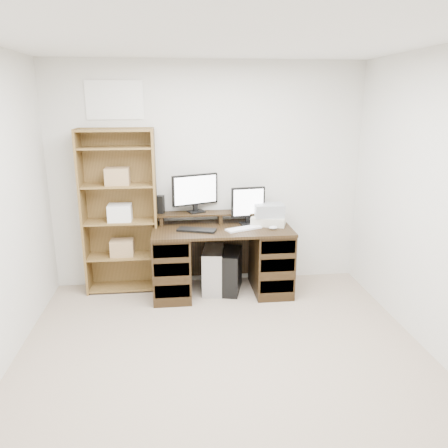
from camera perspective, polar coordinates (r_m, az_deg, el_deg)
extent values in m
cube|color=tan|center=(3.56, 0.65, -20.03)|extent=(3.50, 4.00, 0.02)
cube|color=white|center=(2.92, 0.82, 24.36)|extent=(3.50, 4.00, 0.02)
cube|color=silver|center=(4.96, -2.14, 6.24)|extent=(3.50, 0.02, 2.50)
cube|color=silver|center=(1.24, 13.52, -26.57)|extent=(3.50, 0.02, 2.50)
cube|color=white|center=(4.90, -14.12, 15.44)|extent=(0.60, 0.01, 0.40)
cube|color=black|center=(4.71, -0.27, -0.68)|extent=(1.50, 0.70, 0.03)
cube|color=black|center=(4.81, -6.81, -5.17)|extent=(0.40, 0.66, 0.72)
cube|color=black|center=(4.92, 6.14, -4.66)|extent=(0.40, 0.66, 0.72)
cube|color=black|center=(5.13, -0.66, -3.20)|extent=(1.48, 0.02, 0.65)
cube|color=black|center=(4.58, -6.76, -8.72)|extent=(0.36, 0.01, 0.14)
cube|color=black|center=(4.49, -6.86, -5.94)|extent=(0.36, 0.01, 0.14)
cube|color=black|center=(4.42, -6.94, -3.53)|extent=(0.36, 0.01, 0.14)
cube|color=black|center=(4.70, 6.92, -8.10)|extent=(0.36, 0.01, 0.14)
cube|color=black|center=(4.60, 7.02, -5.37)|extent=(0.36, 0.01, 0.14)
cube|color=black|center=(4.53, 7.11, -3.02)|extent=(0.36, 0.01, 0.14)
cube|color=black|center=(4.89, -8.14, 0.55)|extent=(0.04, 0.20, 0.10)
cube|color=black|center=(4.91, -0.54, 0.77)|extent=(0.04, 0.20, 0.10)
cube|color=black|center=(5.01, 6.87, 0.98)|extent=(0.04, 0.20, 0.10)
cube|color=black|center=(4.89, -0.54, 1.45)|extent=(1.40, 0.22, 0.02)
cube|color=black|center=(4.89, -3.66, 1.63)|extent=(0.21, 0.19, 0.02)
cube|color=black|center=(4.89, -3.77, 2.32)|extent=(0.06, 0.04, 0.10)
cube|color=black|center=(4.85, -3.81, 4.50)|extent=(0.51, 0.23, 0.34)
cube|color=white|center=(4.84, -3.72, 4.46)|extent=(0.46, 0.18, 0.30)
cube|color=black|center=(4.85, 3.18, 0.05)|extent=(0.20, 0.16, 0.02)
cube|color=black|center=(4.85, 3.12, 0.77)|extent=(0.05, 0.04, 0.10)
cube|color=black|center=(4.81, 3.16, 2.89)|extent=(0.38, 0.09, 0.33)
cube|color=white|center=(4.79, 3.22, 2.84)|extent=(0.34, 0.05, 0.29)
cube|color=black|center=(4.87, -8.32, 2.55)|extent=(0.10, 0.10, 0.20)
cube|color=black|center=(4.60, -3.60, -0.79)|extent=(0.43, 0.26, 0.02)
cube|color=white|center=(4.66, 2.59, -0.60)|extent=(0.41, 0.26, 0.02)
ellipsoid|color=silver|center=(4.68, 6.45, -0.47)|extent=(0.11, 0.09, 0.04)
cube|color=beige|center=(4.87, 5.86, 0.51)|extent=(0.44, 0.38, 0.09)
cube|color=#93979C|center=(4.84, 5.90, 1.81)|extent=(0.33, 0.24, 0.14)
cube|color=#B2B5B9|center=(4.94, -1.42, -5.96)|extent=(0.29, 0.51, 0.49)
cube|color=black|center=(4.92, 0.92, -6.14)|extent=(0.31, 0.50, 0.47)
cube|color=#19FF33|center=(4.67, 0.57, -6.05)|extent=(0.01, 0.01, 0.01)
cube|color=brown|center=(4.94, -17.89, 1.30)|extent=(0.02, 0.30, 1.80)
cube|color=brown|center=(4.85, -8.89, 1.60)|extent=(0.02, 0.30, 1.80)
cube|color=brown|center=(5.02, -13.25, 1.86)|extent=(0.80, 0.01, 1.80)
cube|color=brown|center=(5.16, -12.81, -7.94)|extent=(0.75, 0.28, 0.02)
cube|color=brown|center=(5.02, -13.07, -4.07)|extent=(0.75, 0.28, 0.02)
cube|color=brown|center=(4.90, -13.36, 0.32)|extent=(0.75, 0.28, 0.02)
cube|color=brown|center=(4.82, -13.66, 4.91)|extent=(0.75, 0.28, 0.02)
cube|color=brown|center=(4.76, -13.98, 9.64)|extent=(0.75, 0.28, 0.02)
cube|color=brown|center=(4.74, -14.13, 11.80)|extent=(0.75, 0.28, 0.02)
cube|color=#A07F54|center=(4.99, -13.14, -2.99)|extent=(0.25, 0.20, 0.18)
cube|color=white|center=(4.88, -13.43, 1.46)|extent=(0.25, 0.20, 0.18)
cube|color=#A07F54|center=(4.80, -13.74, 6.08)|extent=(0.25, 0.20, 0.18)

